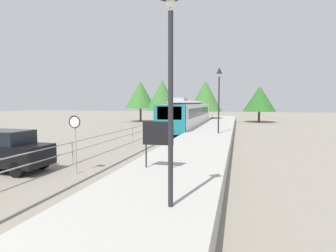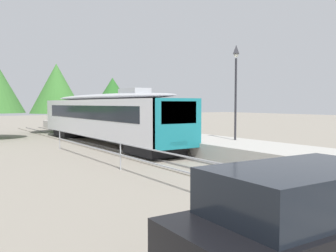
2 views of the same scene
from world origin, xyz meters
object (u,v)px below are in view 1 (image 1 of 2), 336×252
object	(u,v)px
commuter_train	(188,113)
speed_limit_sign	(75,130)
platform_lamp_mid_platform	(219,88)
platform_lamp_near_end	(171,50)
platform_notice_board	(158,135)
parked_suv_black	(4,150)

from	to	relation	value
commuter_train	speed_limit_sign	distance (m)	20.40
platform_lamp_mid_platform	speed_limit_sign	distance (m)	13.03
platform_lamp_near_end	platform_notice_board	size ratio (longest dim) A/B	2.97
commuter_train	platform_lamp_mid_platform	distance (m)	10.20
platform_lamp_mid_platform	parked_suv_black	bearing A→B (deg)	-129.79
platform_lamp_mid_platform	platform_lamp_near_end	bearing A→B (deg)	-90.00
platform_lamp_near_end	platform_notice_board	world-z (taller)	platform_lamp_near_end
platform_lamp_near_end	platform_lamp_mid_platform	distance (m)	16.52
platform_lamp_mid_platform	commuter_train	bearing A→B (deg)	114.46
commuter_train	platform_lamp_near_end	bearing A→B (deg)	-80.88
parked_suv_black	platform_lamp_mid_platform	bearing A→B (deg)	50.21
speed_limit_sign	parked_suv_black	distance (m)	3.95
platform_lamp_mid_platform	platform_notice_board	bearing A→B (deg)	-96.21
commuter_train	platform_lamp_near_end	size ratio (longest dim) A/B	3.51
platform_lamp_near_end	platform_notice_board	bearing A→B (deg)	110.80
platform_lamp_near_end	platform_lamp_mid_platform	bearing A→B (deg)	90.00
platform_lamp_mid_platform	platform_notice_board	distance (m)	13.14
commuter_train	platform_lamp_mid_platform	xyz separation A→B (m)	(4.10, -9.01, 2.48)
platform_lamp_mid_platform	speed_limit_sign	size ratio (longest dim) A/B	1.91
platform_notice_board	speed_limit_sign	size ratio (longest dim) A/B	0.64
commuter_train	parked_suv_black	distance (m)	21.50
platform_lamp_near_end	platform_lamp_mid_platform	world-z (taller)	same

